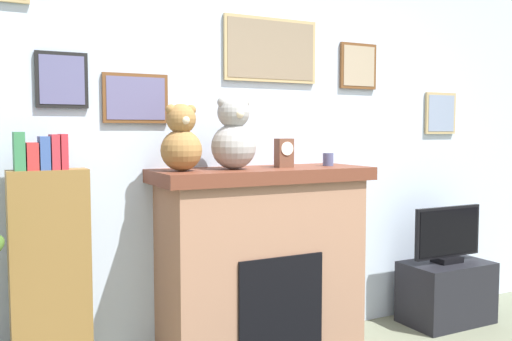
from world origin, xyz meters
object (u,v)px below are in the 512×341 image
Objects in this scene: teddy_bear_cream at (181,141)px; television at (448,235)px; bookshelf at (50,277)px; tv_stand at (446,292)px; mantel_clock at (284,153)px; candle_jar at (328,159)px; fireplace at (262,263)px; teddy_bear_tan at (234,136)px.

television is at bearing -1.12° from teddy_bear_cream.
bookshelf is 2.20× the size of tv_stand.
mantel_clock reaches higher than tv_stand.
bookshelf is 1.52m from mantel_clock.
candle_jar reaches higher than television.
teddy_bear_cream is at bearing 179.94° from mantel_clock.
teddy_bear_tan is at bearing -174.79° from fireplace.
mantel_clock is 0.47× the size of teddy_bear_cream.
television is 3.42× the size of mantel_clock.
tv_stand is at bearing -2.13° from fireplace.
mantel_clock is at bearing -179.80° from candle_jar.
candle_jar is 0.47× the size of mantel_clock.
tv_stand is 1.05× the size of television.
candle_jar is at bearing 0.05° from teddy_bear_tan.
fireplace reaches higher than television.
teddy_bear_cream is at bearing 178.88° from television.
mantel_clock is (1.38, -0.06, 0.63)m from bookshelf.
tv_stand is (2.76, -0.10, -0.43)m from bookshelf.
fireplace is at bearing -2.01° from bookshelf.
candle_jar is at bearing 177.87° from tv_stand.
teddy_bear_cream reaches higher than candle_jar.
teddy_bear_cream is at bearing 178.92° from tv_stand.
fireplace is 1.57m from tv_stand.
teddy_bear_tan is (-0.68, -0.00, 0.15)m from candle_jar.
bookshelf is at bearing 177.99° from fireplace.
fireplace is 0.95× the size of bookshelf.
bookshelf is at bearing 177.89° from television.
tv_stand is 1.70× the size of teddy_bear_cream.
teddy_bear_cream is (-2.05, 0.04, 1.14)m from tv_stand.
teddy_bear_tan is at bearing -3.40° from bookshelf.
teddy_bear_cream is at bearing 179.99° from teddy_bear_tan.
teddy_bear_tan is at bearing 178.67° from television.
bookshelf is (-1.24, 0.04, 0.05)m from fireplace.
mantel_clock is 0.68m from teddy_bear_cream.
television is 1.62× the size of teddy_bear_cream.
candle_jar is (-1.04, 0.04, 0.58)m from television.
bookshelf is 2.76m from television.
teddy_bear_cream is (-0.67, 0.00, 0.08)m from mantel_clock.
bookshelf is 3.74× the size of teddy_bear_cream.
tv_stand is 1.49× the size of teddy_bear_tan.
fireplace is 0.79m from candle_jar.
television is 1.42× the size of teddy_bear_tan.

